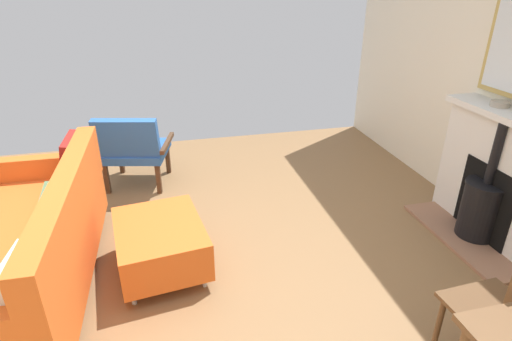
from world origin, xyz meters
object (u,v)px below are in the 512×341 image
object	(u,v)px
sofa	(28,247)
mantel_bowl_near	(500,103)
fireplace	(499,185)
armchair_accent	(133,147)
ottoman	(160,242)

from	to	relation	value
sofa	mantel_bowl_near	bearing A→B (deg)	-178.78
fireplace	armchair_accent	world-z (taller)	fireplace
mantel_bowl_near	armchair_accent	bearing A→B (deg)	-25.53
fireplace	mantel_bowl_near	xyz separation A→B (m)	(-0.03, -0.23, 0.59)
sofa	ottoman	xyz separation A→B (m)	(-0.83, -0.04, -0.12)
mantel_bowl_near	sofa	size ratio (longest dim) A/B	0.07
ottoman	sofa	bearing A→B (deg)	2.55
ottoman	armchair_accent	bearing A→B (deg)	-81.62
mantel_bowl_near	ottoman	xyz separation A→B (m)	(2.66, 0.04, -0.84)
mantel_bowl_near	sofa	world-z (taller)	mantel_bowl_near
ottoman	armchair_accent	world-z (taller)	armchair_accent
sofa	armchair_accent	bearing A→B (deg)	-113.51
mantel_bowl_near	armchair_accent	size ratio (longest dim) A/B	0.18
sofa	ottoman	world-z (taller)	sofa
sofa	armchair_accent	xyz separation A→B (m)	(-0.63, -1.44, 0.08)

